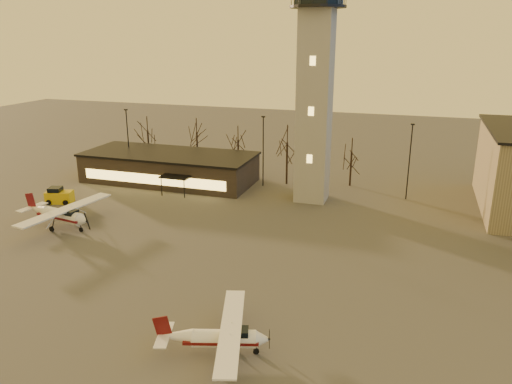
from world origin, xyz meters
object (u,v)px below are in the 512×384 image
control_tower (316,74)px  terminal (169,167)px  service_cart (59,197)px  cessna_front (226,341)px  cessna_rear (64,218)px

control_tower → terminal: 26.24m
control_tower → service_cart: size_ratio=8.88×
cessna_front → control_tower: bearing=75.7°
cessna_front → service_cart: (-32.53, 23.42, -0.19)m
control_tower → service_cart: bearing=-159.4°
cessna_rear → service_cart: bearing=141.1°
control_tower → service_cart: 36.55m
cessna_front → service_cart: 40.08m
terminal → cessna_rear: size_ratio=2.00×
terminal → cessna_front: terminal is taller
control_tower → cessna_rear: control_tower is taller
terminal → cessna_rear: 21.10m
control_tower → cessna_rear: bearing=-142.1°
terminal → service_cart: size_ratio=6.92×
cessna_front → terminal: bearing=105.6°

